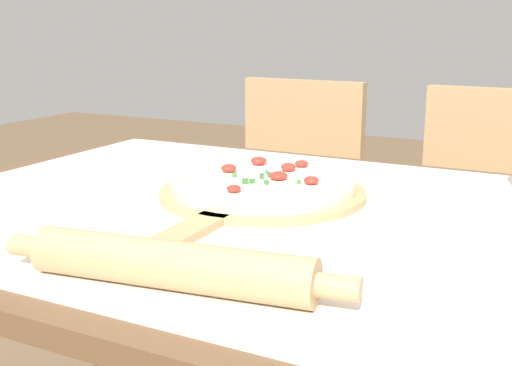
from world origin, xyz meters
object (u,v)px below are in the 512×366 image
(chair_right, at_px, (484,236))
(rolling_pin, at_px, (171,265))
(pizza, at_px, (264,182))
(pizza_peel, at_px, (259,196))
(chair_left, at_px, (289,209))

(chair_right, bearing_deg, rolling_pin, -97.58)
(rolling_pin, distance_m, chair_right, 1.18)
(pizza, relative_size, chair_right, 0.35)
(pizza, bearing_deg, pizza_peel, -89.82)
(pizza, distance_m, chair_right, 0.84)
(pizza, bearing_deg, rolling_pin, -78.64)
(chair_right, bearing_deg, pizza_peel, -107.62)
(pizza_peel, relative_size, chair_left, 0.59)
(pizza, height_order, rolling_pin, rolling_pin)
(pizza_peel, xyz_separation_m, chair_left, (-0.28, 0.76, -0.26))
(pizza_peel, distance_m, chair_left, 0.85)
(rolling_pin, xyz_separation_m, chair_right, (0.19, 1.13, -0.28))
(chair_left, xyz_separation_m, chair_right, (0.55, -0.00, 0.00))
(pizza_peel, height_order, rolling_pin, rolling_pin)
(chair_left, bearing_deg, pizza_peel, -67.66)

